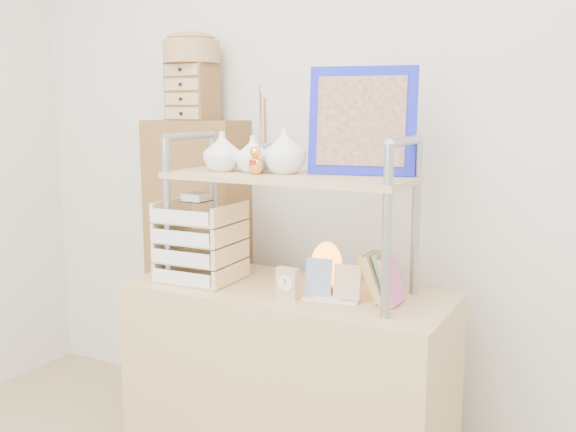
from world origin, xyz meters
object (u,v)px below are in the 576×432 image
object	(u,v)px
salt_lamp	(326,266)
desk	(288,384)
letter_tray	(198,246)
cabinet	(199,265)

from	to	relation	value
salt_lamp	desk	bearing A→B (deg)	-164.16
desk	letter_tray	xyz separation A→B (m)	(-0.36, -0.06, 0.51)
letter_tray	salt_lamp	world-z (taller)	letter_tray
desk	letter_tray	size ratio (longest dim) A/B	3.54
cabinet	salt_lamp	world-z (taller)	cabinet
desk	cabinet	size ratio (longest dim) A/B	0.89
desk	salt_lamp	size ratio (longest dim) A/B	6.61
desk	salt_lamp	xyz separation A→B (m)	(0.14, 0.04, 0.47)
cabinet	salt_lamp	xyz separation A→B (m)	(0.81, -0.33, 0.17)
salt_lamp	letter_tray	bearing A→B (deg)	-168.65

